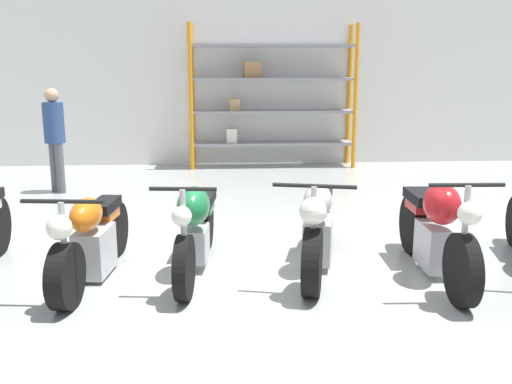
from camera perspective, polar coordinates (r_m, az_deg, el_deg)
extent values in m
plane|color=#9EA3A0|center=(5.71, 0.27, -7.75)|extent=(30.00, 30.00, 0.00)
cube|color=white|center=(11.63, -1.94, 11.66)|extent=(30.00, 0.08, 3.60)
cylinder|color=orange|center=(11.01, -6.54, 9.36)|extent=(0.08, 0.08, 2.76)
cylinder|color=orange|center=(11.31, 9.92, 9.34)|extent=(0.08, 0.08, 2.76)
cylinder|color=orange|center=(11.56, -6.41, 9.51)|extent=(0.08, 0.08, 2.76)
cylinder|color=orange|center=(11.84, 9.30, 9.50)|extent=(0.08, 0.08, 2.76)
cube|color=gray|center=(11.41, 1.64, 4.91)|extent=(3.17, 0.55, 0.05)
cube|color=gray|center=(11.34, 1.66, 8.06)|extent=(3.17, 0.55, 0.05)
cube|color=gray|center=(11.31, 1.68, 11.24)|extent=(3.17, 0.55, 0.05)
cube|color=gray|center=(11.31, 1.70, 14.42)|extent=(3.17, 0.55, 0.05)
cube|color=silver|center=(11.29, -2.43, 5.67)|extent=(0.21, 0.31, 0.28)
cube|color=tan|center=(11.30, -2.16, 8.74)|extent=(0.22, 0.25, 0.22)
cube|color=#A87F51|center=(11.25, -0.36, 12.12)|extent=(0.35, 0.25, 0.30)
cylinder|color=black|center=(5.00, -18.51, -8.00)|extent=(0.21, 0.58, 0.56)
cylinder|color=black|center=(6.26, -13.99, -3.58)|extent=(0.21, 0.58, 0.56)
cube|color=#ADADB2|center=(5.68, -15.81, -5.66)|extent=(0.33, 0.55, 0.44)
ellipsoid|color=orange|center=(5.41, -16.62, -2.18)|extent=(0.31, 0.55, 0.30)
cube|color=black|center=(5.92, -14.91, -1.29)|extent=(0.27, 0.53, 0.10)
cube|color=orange|center=(5.97, -14.76, -2.04)|extent=(0.22, 0.38, 0.12)
cylinder|color=#ADADB2|center=(4.92, -18.68, -4.51)|extent=(0.06, 0.06, 0.62)
sphere|color=silver|center=(4.83, -19.08, -3.38)|extent=(0.20, 0.20, 0.20)
cylinder|color=black|center=(4.87, -18.81, -0.90)|extent=(0.68, 0.11, 0.04)
cylinder|color=black|center=(4.96, -7.19, -7.52)|extent=(0.17, 0.58, 0.58)
cylinder|color=black|center=(6.32, -5.06, -3.04)|extent=(0.17, 0.58, 0.58)
cube|color=#ADADB2|center=(5.69, -5.92, -5.14)|extent=(0.25, 0.42, 0.33)
ellipsoid|color=#196B38|center=(5.41, -6.27, -1.38)|extent=(0.37, 0.56, 0.37)
cube|color=black|center=(5.95, -5.49, -0.63)|extent=(0.31, 0.55, 0.10)
cube|color=#196B38|center=(6.01, -5.41, -1.37)|extent=(0.26, 0.39, 0.12)
cylinder|color=#ADADB2|center=(4.87, -7.27, -3.68)|extent=(0.06, 0.06, 0.68)
sphere|color=silver|center=(4.77, -7.45, -2.41)|extent=(0.17, 0.17, 0.17)
cylinder|color=black|center=(4.82, -7.32, 0.31)|extent=(0.57, 0.10, 0.04)
cylinder|color=black|center=(5.02, 5.65, -7.00)|extent=(0.29, 0.63, 0.61)
cylinder|color=black|center=(6.40, 6.58, -2.70)|extent=(0.29, 0.63, 0.61)
cube|color=#ADADB2|center=(5.76, 6.20, -4.74)|extent=(0.38, 0.55, 0.42)
ellipsoid|color=#B7B7BF|center=(5.48, 6.19, -0.91)|extent=(0.38, 0.53, 0.33)
cube|color=black|center=(5.97, 6.48, -0.28)|extent=(0.33, 0.51, 0.10)
cube|color=#B7B7BF|center=(6.09, 6.51, -0.90)|extent=(0.27, 0.37, 0.12)
cylinder|color=#ADADB2|center=(4.94, 5.75, -3.26)|extent=(0.06, 0.06, 0.67)
sphere|color=silver|center=(4.84, 5.73, -1.93)|extent=(0.24, 0.24, 0.24)
cylinder|color=black|center=(4.89, 5.86, 0.60)|extent=(0.71, 0.20, 0.04)
cylinder|color=black|center=(5.09, 19.94, -7.37)|extent=(0.14, 0.63, 0.63)
cylinder|color=black|center=(6.35, 15.39, -3.14)|extent=(0.14, 0.63, 0.63)
cube|color=#ADADB2|center=(5.77, 17.23, -5.18)|extent=(0.23, 0.52, 0.42)
ellipsoid|color=#B2191E|center=(5.49, 18.09, -1.14)|extent=(0.34, 0.48, 0.38)
cube|color=black|center=(5.99, 16.38, -0.47)|extent=(0.29, 0.56, 0.10)
cube|color=#B2191E|center=(6.05, 16.21, -1.21)|extent=(0.24, 0.39, 0.12)
cylinder|color=#ADADB2|center=(5.00, 20.16, -3.42)|extent=(0.05, 0.05, 0.72)
sphere|color=silver|center=(4.90, 20.58, -2.02)|extent=(0.19, 0.19, 0.19)
cylinder|color=black|center=(4.95, 20.34, 0.66)|extent=(0.62, 0.06, 0.04)
cylinder|color=#595960|center=(9.65, -19.52, 2.39)|extent=(0.13, 0.13, 0.79)
cylinder|color=#595960|center=(9.50, -19.00, 2.27)|extent=(0.13, 0.13, 0.79)
cylinder|color=navy|center=(9.48, -19.57, 6.56)|extent=(0.45, 0.45, 0.63)
sphere|color=tan|center=(9.45, -19.76, 9.10)|extent=(0.22, 0.22, 0.22)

